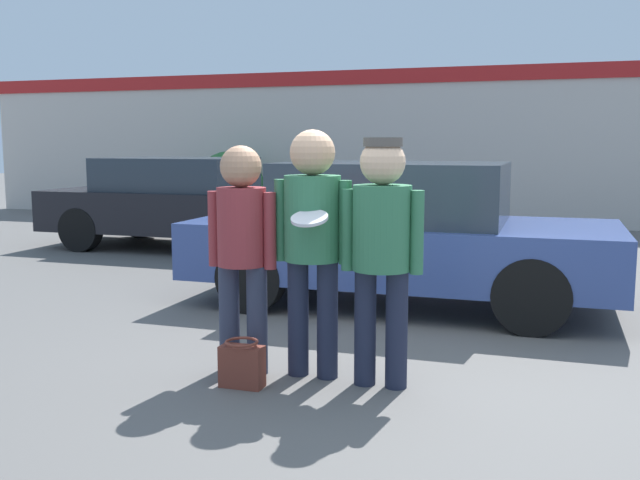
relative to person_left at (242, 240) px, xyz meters
The scene contains 9 objects.
ground_plane 1.33m from the person_left, 20.12° to the left, with size 56.00×56.00×0.00m, color #5B5956.
storefront_building 10.22m from the person_left, 85.19° to the left, with size 24.00×0.22×3.18m.
person_left is the anchor object (origin of this frame).
person_middle_with_frisbee 0.52m from the person_left, ahead, with size 0.57×0.59×1.75m.
person_right 1.02m from the person_left, ahead, with size 0.56×0.39×1.70m.
parked_car_near 2.62m from the person_left, 76.62° to the left, with size 4.28×1.87×1.47m.
parked_car_far 6.48m from the person_left, 122.93° to the left, with size 4.23×1.91×1.43m.
shrub 10.26m from the person_left, 115.89° to the left, with size 1.49×1.49×1.49m.
handbag 0.88m from the person_left, 67.63° to the right, with size 0.30×0.23×0.33m.
Camera 1 is at (1.25, -4.92, 1.66)m, focal length 40.00 mm.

